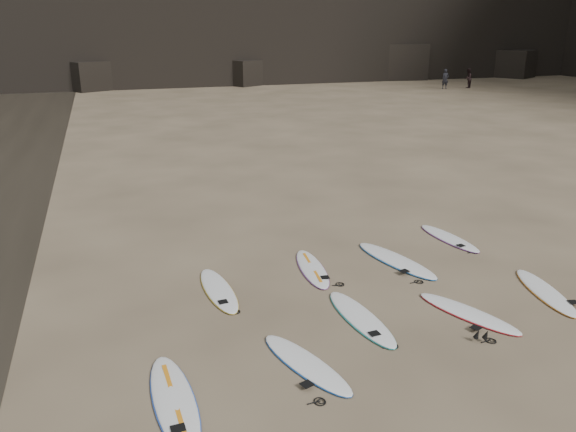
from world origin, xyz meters
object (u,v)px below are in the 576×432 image
at_px(surfboard_1, 306,363).
at_px(surfboard_5, 219,290).
at_px(surfboard_0, 174,400).
at_px(surfboard_2, 361,317).
at_px(person_b, 468,78).
at_px(surfboard_4, 545,291).
at_px(surfboard_7, 396,260).
at_px(surfboard_8, 449,238).
at_px(person_a, 445,79).
at_px(surfboard_3, 468,313).
at_px(surfboard_6, 312,268).

xyz_separation_m(surfboard_1, surfboard_5, (-0.85, 3.23, 0.00)).
height_order(surfboard_0, surfboard_5, surfboard_0).
height_order(surfboard_2, person_b, person_b).
bearing_deg(surfboard_4, person_b, 70.10).
bearing_deg(surfboard_4, surfboard_7, 144.50).
xyz_separation_m(surfboard_1, surfboard_8, (5.72, 4.35, 0.00)).
height_order(surfboard_4, surfboard_8, surfboard_4).
bearing_deg(surfboard_4, person_a, 72.85).
relative_size(surfboard_0, surfboard_8, 1.12).
distance_m(surfboard_0, surfboard_8, 9.24).
bearing_deg(surfboard_8, person_b, 47.92).
xyz_separation_m(surfboard_1, surfboard_7, (3.61, 3.46, 0.01)).
height_order(surfboard_0, surfboard_8, surfboard_0).
height_order(surfboard_1, person_b, person_b).
xyz_separation_m(surfboard_3, surfboard_5, (-4.54, 2.60, 0.00)).
bearing_deg(surfboard_6, surfboard_0, -126.88).
distance_m(surfboard_2, person_b, 44.99).
distance_m(surfboard_0, surfboard_1, 2.29).
distance_m(surfboard_2, surfboard_5, 3.20).
distance_m(surfboard_2, surfboard_3, 2.19).
bearing_deg(surfboard_2, surfboard_8, 33.85).
xyz_separation_m(surfboard_2, person_b, (27.50, 35.60, 0.83)).
distance_m(surfboard_2, surfboard_4, 4.29).
distance_m(surfboard_5, person_b, 44.92).
height_order(surfboard_7, surfboard_8, surfboard_7).
bearing_deg(surfboard_8, person_a, 50.78).
xyz_separation_m(surfboard_8, person_a, (21.03, 32.46, 0.82)).
height_order(surfboard_4, surfboard_5, same).
height_order(surfboard_2, surfboard_3, surfboard_2).
bearing_deg(surfboard_5, surfboard_0, -115.32).
height_order(surfboard_8, person_a, person_a).
relative_size(surfboard_2, surfboard_7, 0.91).
xyz_separation_m(surfboard_6, surfboard_7, (2.12, -0.20, 0.01)).
distance_m(surfboard_0, surfboard_7, 6.98).
bearing_deg(surfboard_6, person_b, 56.84).
height_order(surfboard_0, surfboard_4, surfboard_0).
bearing_deg(surfboard_3, surfboard_5, 127.50).
bearing_deg(surfboard_3, surfboard_8, 38.73).
bearing_deg(surfboard_0, surfboard_1, 4.80).
distance_m(surfboard_5, surfboard_8, 6.66).
relative_size(surfboard_3, surfboard_4, 0.99).
relative_size(surfboard_7, person_a, 1.54).
xyz_separation_m(surfboard_2, surfboard_5, (-2.42, 2.10, -0.00)).
bearing_deg(surfboard_0, person_b, 47.16).
bearing_deg(person_a, surfboard_4, -113.19).
xyz_separation_m(surfboard_4, surfboard_6, (-4.36, 2.74, -0.00)).
relative_size(person_a, person_b, 0.99).
bearing_deg(surfboard_2, person_b, 48.36).
relative_size(surfboard_2, surfboard_8, 1.07).
height_order(surfboard_5, person_a, person_a).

